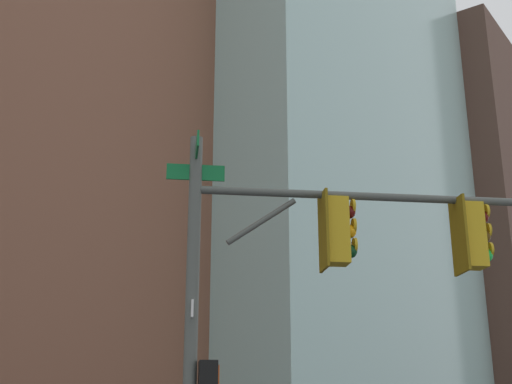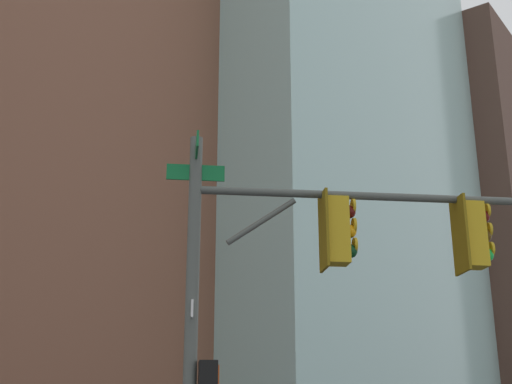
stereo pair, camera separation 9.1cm
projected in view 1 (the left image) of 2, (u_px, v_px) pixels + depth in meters
signal_pole_assembly at (322, 267)px, 10.16m from camera, size 4.18×4.49×6.11m
building_brick_midblock at (26, 218)px, 51.02m from camera, size 18.09×15.58×32.24m
building_brick_farside at (436, 241)px, 71.67m from camera, size 17.78×19.43×39.28m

